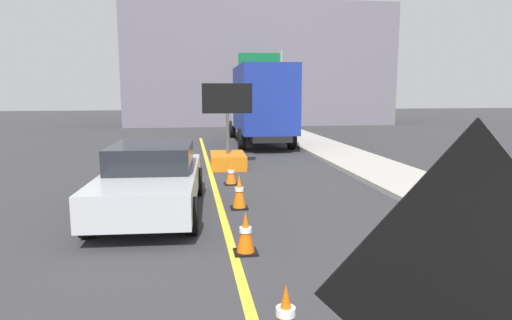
% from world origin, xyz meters
% --- Properties ---
extents(lane_center_stripe, '(0.14, 36.00, 0.01)m').
position_xyz_m(lane_center_stripe, '(0.00, 6.00, 0.00)').
color(lane_center_stripe, yellow).
rests_on(lane_center_stripe, ground).
extents(roadwork_sign, '(1.63, 0.15, 2.33)m').
position_xyz_m(roadwork_sign, '(0.74, 2.33, 1.47)').
color(roadwork_sign, '#593819').
rests_on(roadwork_sign, ground).
extents(arrow_board_trailer, '(1.60, 1.83, 2.70)m').
position_xyz_m(arrow_board_trailer, '(0.61, 14.71, 0.48)').
color(arrow_board_trailer, orange).
rests_on(arrow_board_trailer, ground).
extents(box_truck, '(2.57, 8.01, 3.55)m').
position_xyz_m(box_truck, '(2.70, 21.02, 1.90)').
color(box_truck, black).
rests_on(box_truck, ground).
extents(pickup_car, '(2.16, 4.61, 1.38)m').
position_xyz_m(pickup_car, '(-1.40, 9.50, 0.70)').
color(pickup_car, silver).
rests_on(pickup_car, ground).
extents(highway_guide_sign, '(2.78, 0.33, 5.00)m').
position_xyz_m(highway_guide_sign, '(4.46, 28.44, 3.42)').
color(highway_guide_sign, gray).
rests_on(highway_guide_sign, ground).
extents(far_building_block, '(19.28, 7.69, 8.64)m').
position_xyz_m(far_building_block, '(4.66, 34.95, 4.32)').
color(far_building_block, slate).
rests_on(far_building_block, ground).
extents(traffic_cone_near_sign, '(0.36, 0.36, 0.64)m').
position_xyz_m(traffic_cone_near_sign, '(0.24, 4.28, 0.31)').
color(traffic_cone_near_sign, black).
rests_on(traffic_cone_near_sign, ground).
extents(traffic_cone_mid_lane, '(0.36, 0.36, 0.65)m').
position_xyz_m(traffic_cone_mid_lane, '(0.19, 6.85, 0.32)').
color(traffic_cone_mid_lane, black).
rests_on(traffic_cone_mid_lane, ground).
extents(traffic_cone_far_lane, '(0.36, 0.36, 0.73)m').
position_xyz_m(traffic_cone_far_lane, '(0.39, 9.49, 0.36)').
color(traffic_cone_far_lane, black).
rests_on(traffic_cone_far_lane, ground).
extents(traffic_cone_curbside, '(0.36, 0.36, 0.61)m').
position_xyz_m(traffic_cone_curbside, '(0.46, 11.98, 0.30)').
color(traffic_cone_curbside, black).
rests_on(traffic_cone_curbside, ground).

